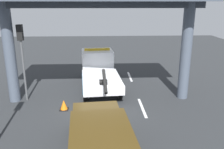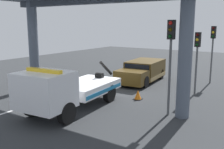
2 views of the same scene
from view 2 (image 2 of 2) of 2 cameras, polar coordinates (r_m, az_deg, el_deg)
The scene contains 10 objects.
ground_plane at distance 16.71m, azimuth -0.59°, elevation -4.53°, with size 60.00×40.00×0.10m, color #2D3033.
lane_stripe_west at distance 22.89m, azimuth 2.80°, elevation -0.15°, with size 2.60×0.16×0.01m, color silver.
lane_stripe_mid at distance 18.12m, azimuth -6.96°, elevation -3.21°, with size 2.60×0.16×0.01m, color silver.
lane_stripe_east at distance 14.29m, azimuth -22.88°, elevation -7.91°, with size 2.60×0.16×0.01m, color silver.
tow_truck_white at distance 13.29m, azimuth -10.22°, elevation -3.20°, with size 7.33×2.86×2.46m.
towed_van_green at distance 20.42m, azimuth 6.66°, elevation 0.64°, with size 5.35×2.58×1.58m.
traffic_light_near at distance 20.85m, azimuth 21.08°, elevation 6.64°, with size 0.39×0.32×4.25m.
traffic_light_far at distance 16.99m, azimuth 18.04°, elevation 5.22°, with size 0.39×0.32×3.92m.
traffic_light_mid at distance 12.69m, azimuth 12.62°, elevation 5.84°, with size 0.39×0.32×4.60m.
traffic_cone_orange at distance 15.63m, azimuth 5.66°, elevation -4.47°, with size 0.48×0.48×0.57m.
Camera 2 is at (13.33, 9.02, 4.42)m, focal length 42.04 mm.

